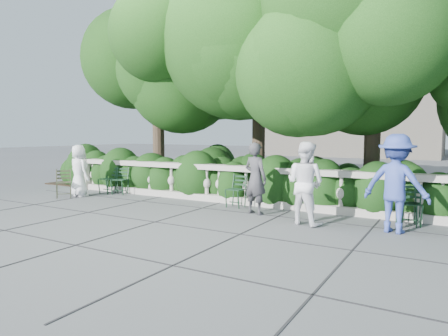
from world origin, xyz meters
The scene contains 14 objects.
ground centered at (0.00, 0.00, 0.00)m, with size 90.00×90.00×0.00m, color #4B4E52.
balustrade centered at (0.00, 1.80, 0.49)m, with size 12.00×0.44×1.00m.
shrub_hedge centered at (0.00, 3.00, 0.00)m, with size 15.00×2.60×1.70m, color black, non-canonical shape.
tree_canopy centered at (0.69, 3.19, 3.96)m, with size 15.04×6.52×6.78m.
chair_a centered at (-4.34, 1.20, 0.00)m, with size 0.44×0.48×0.84m, color black, non-canonical shape.
chair_b centered at (-3.83, 1.25, 0.00)m, with size 0.44×0.48×0.84m, color black, non-canonical shape.
chair_d centered at (0.15, 1.17, 0.00)m, with size 0.44×0.48×0.84m, color black, non-canonical shape.
chair_e centered at (4.06, 1.18, 0.00)m, with size 0.44×0.48×0.84m, color black, non-canonical shape.
chair_f centered at (4.15, 1.15, 0.00)m, with size 0.44×0.48×0.84m, color black, non-canonical shape.
chair_weathered centered at (-4.63, 0.00, 0.00)m, with size 0.44×0.48×0.84m, color black, non-canonical shape.
person_businessman centered at (-4.62, 0.53, 0.75)m, with size 0.74×0.48×1.51m, color white.
person_woman_grey centered at (0.93, 0.82, 0.82)m, with size 0.60×0.39×1.63m, color #38383C.
person_casual_man centered at (2.24, 0.41, 0.84)m, with size 0.81×0.63×1.68m, color white.
person_older_blue centered at (3.91, 0.60, 0.92)m, with size 1.18×0.68×1.83m, color #34479C.
Camera 1 is at (4.85, -7.31, 1.84)m, focal length 32.00 mm.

